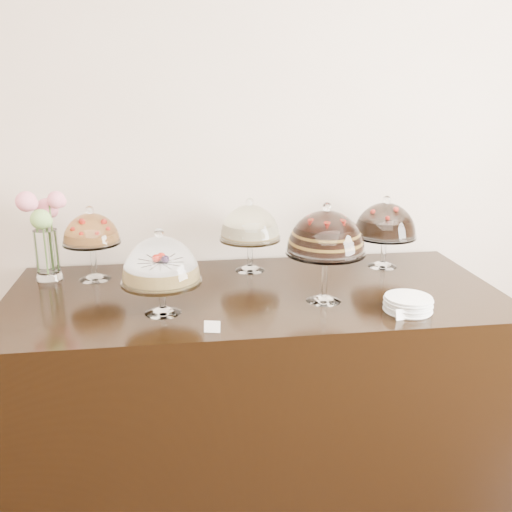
{
  "coord_description": "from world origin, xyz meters",
  "views": [
    {
      "loc": [
        -0.25,
        0.06,
        1.79
      ],
      "look_at": [
        0.08,
        2.4,
        1.08
      ],
      "focal_mm": 40.0,
      "sensor_mm": 36.0,
      "label": 1
    }
  ],
  "objects": [
    {
      "name": "cake_stand_dark_choco",
      "position": [
        0.78,
        2.73,
        1.13
      ],
      "size": [
        0.32,
        0.32,
        0.36
      ],
      "color": "white",
      "rests_on": "display_counter"
    },
    {
      "name": "wall_back",
      "position": [
        0.0,
        3.0,
        1.5
      ],
      "size": [
        5.0,
        0.04,
        3.0
      ],
      "primitive_type": "cube",
      "color": "beige",
      "rests_on": "ground"
    },
    {
      "name": "cake_stand_cheesecake",
      "position": [
        0.1,
        2.76,
        1.13
      ],
      "size": [
        0.3,
        0.3,
        0.37
      ],
      "color": "white",
      "rests_on": "display_counter"
    },
    {
      "name": "price_card_right",
      "position": [
        0.61,
        2.05,
        0.92
      ],
      "size": [
        0.06,
        0.03,
        0.04
      ],
      "primitive_type": "cube",
      "rotation": [
        -0.21,
        0.0,
        0.2
      ],
      "color": "white",
      "rests_on": "display_counter"
    },
    {
      "name": "cake_stand_choco_layer",
      "position": [
        0.35,
        2.29,
        1.19
      ],
      "size": [
        0.34,
        0.34,
        0.43
      ],
      "color": "white",
      "rests_on": "display_counter"
    },
    {
      "name": "flower_vase",
      "position": [
        -0.87,
        2.76,
        1.14
      ],
      "size": [
        0.22,
        0.28,
        0.43
      ],
      "color": "white",
      "rests_on": "display_counter"
    },
    {
      "name": "plate_stack",
      "position": [
        0.67,
        2.13,
        0.93
      ],
      "size": [
        0.19,
        0.19,
        0.06
      ],
      "color": "white",
      "rests_on": "display_counter"
    },
    {
      "name": "price_card_left",
      "position": [
        -0.14,
        2.03,
        0.92
      ],
      "size": [
        0.06,
        0.03,
        0.04
      ],
      "primitive_type": "cube",
      "rotation": [
        -0.21,
        0.0,
        -0.23
      ],
      "color": "white",
      "rests_on": "display_counter"
    },
    {
      "name": "display_counter",
      "position": [
        0.08,
        2.45,
        0.45
      ],
      "size": [
        2.2,
        1.0,
        0.9
      ],
      "primitive_type": "cube",
      "color": "black",
      "rests_on": "ground"
    },
    {
      "name": "cake_stand_fruit_tart",
      "position": [
        -0.66,
        2.72,
        1.13
      ],
      "size": [
        0.27,
        0.27,
        0.36
      ],
      "color": "white",
      "rests_on": "display_counter"
    },
    {
      "name": "cake_stand_sugar_sponge",
      "position": [
        -0.33,
        2.25,
        1.11
      ],
      "size": [
        0.32,
        0.32,
        0.35
      ],
      "color": "white",
      "rests_on": "display_counter"
    }
  ]
}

